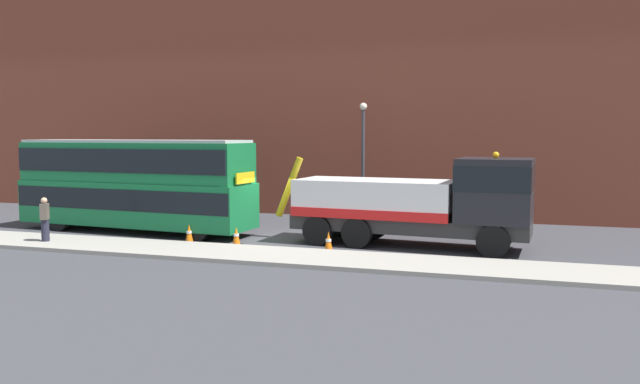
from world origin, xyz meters
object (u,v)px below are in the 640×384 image
at_px(double_decker_bus, 135,181).
at_px(recovery_tow_truck, 421,201).
at_px(traffic_cone_near_bus, 189,234).
at_px(traffic_cone_near_truck, 328,242).
at_px(street_lamp, 363,151).
at_px(pedestrian_onlooker, 45,220).
at_px(traffic_cone_midway, 236,236).

bearing_deg(double_decker_bus, recovery_tow_truck, 4.49).
height_order(traffic_cone_near_bus, traffic_cone_near_truck, same).
xyz_separation_m(recovery_tow_truck, double_decker_bus, (-12.56, 0.04, 0.47)).
distance_m(traffic_cone_near_truck, street_lamp, 8.55).
bearing_deg(pedestrian_onlooker, recovery_tow_truck, -10.60).
bearing_deg(recovery_tow_truck, pedestrian_onlooker, -159.95).
relative_size(recovery_tow_truck, pedestrian_onlooker, 5.98).
bearing_deg(double_decker_bus, traffic_cone_near_bus, -20.14).
relative_size(traffic_cone_near_truck, street_lamp, 0.12).
relative_size(pedestrian_onlooker, traffic_cone_near_bus, 2.38).
bearing_deg(double_decker_bus, pedestrian_onlooker, -105.79).
distance_m(recovery_tow_truck, traffic_cone_near_truck, 3.88).
bearing_deg(traffic_cone_midway, traffic_cone_near_truck, -1.62).
xyz_separation_m(double_decker_bus, traffic_cone_near_truck, (9.43, -1.83, -1.89)).
relative_size(double_decker_bus, traffic_cone_midway, 15.52).
bearing_deg(traffic_cone_near_truck, recovery_tow_truck, 29.83).
xyz_separation_m(recovery_tow_truck, street_lamp, (-3.69, 6.14, 1.71)).
relative_size(recovery_tow_truck, traffic_cone_midway, 14.20).
relative_size(double_decker_bus, street_lamp, 1.92).
relative_size(traffic_cone_near_bus, street_lamp, 0.12).
xyz_separation_m(traffic_cone_midway, street_lamp, (3.21, 7.83, 3.13)).
xyz_separation_m(traffic_cone_near_bus, traffic_cone_near_truck, (5.87, -0.19, 0.00)).
height_order(pedestrian_onlooker, street_lamp, street_lamp).
relative_size(recovery_tow_truck, traffic_cone_near_bus, 14.20).
bearing_deg(traffic_cone_near_bus, street_lamp, 55.61).
xyz_separation_m(pedestrian_onlooker, traffic_cone_near_bus, (5.01, 2.25, -0.64)).
xyz_separation_m(pedestrian_onlooker, traffic_cone_near_truck, (10.88, 2.06, -0.64)).
bearing_deg(double_decker_bus, traffic_cone_midway, -12.30).
height_order(pedestrian_onlooker, traffic_cone_near_truck, pedestrian_onlooker).
bearing_deg(recovery_tow_truck, traffic_cone_near_bus, -165.20).
height_order(traffic_cone_midway, street_lamp, street_lamp).
relative_size(pedestrian_onlooker, traffic_cone_near_truck, 2.38).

